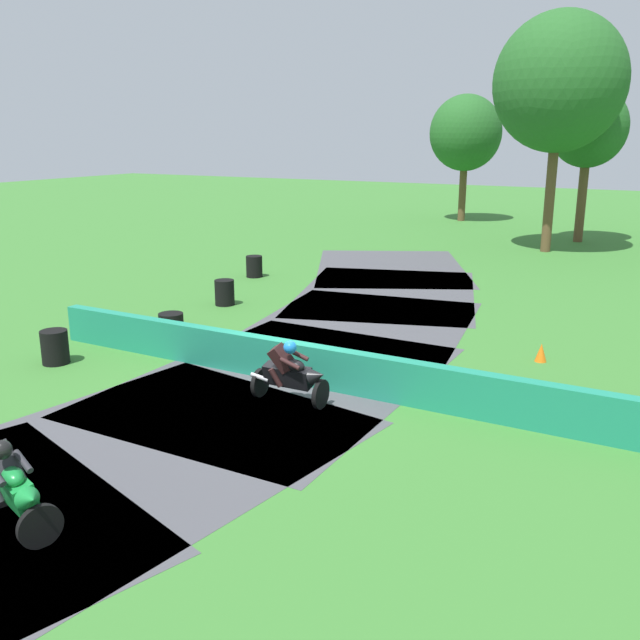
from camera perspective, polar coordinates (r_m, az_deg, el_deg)
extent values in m
plane|color=#38752D|center=(15.32, -3.20, -4.88)|extent=(120.00, 120.00, 0.00)
cube|color=#47474C|center=(12.24, -16.31, -10.84)|extent=(7.03, 8.94, 0.01)
cube|color=#47474C|center=(15.32, -3.20, -4.87)|extent=(5.87, 8.17, 0.01)
cube|color=#47474C|center=(19.30, 3.12, -0.62)|extent=(6.84, 8.82, 0.01)
cube|color=#47474C|center=(23.66, 5.56, 2.29)|extent=(7.87, 9.42, 0.01)
cube|color=#47474C|center=(28.16, 5.81, 4.35)|extent=(8.71, 9.79, 0.01)
cube|color=#1E8466|center=(13.30, 16.45, -6.61)|extent=(23.33, 0.60, 0.90)
cylinder|color=black|center=(10.07, -22.06, -15.49)|extent=(0.31, 0.69, 0.70)
cylinder|color=black|center=(11.25, -24.74, -12.42)|extent=(0.31, 0.69, 0.70)
cube|color=#198438|center=(10.51, -23.94, -12.53)|extent=(1.06, 0.65, 0.44)
ellipsoid|color=#198438|center=(10.23, -24.01, -11.71)|extent=(0.52, 0.44, 0.29)
cone|color=#198438|center=(9.87, -22.77, -13.48)|extent=(0.48, 0.42, 0.46)
cube|color=#28282D|center=(10.40, -24.69, -10.61)|extent=(0.58, 0.39, 0.61)
sphere|color=black|center=(10.08, -24.73, -9.70)|extent=(0.26, 0.26, 0.26)
cylinder|color=#28282D|center=(10.17, -23.28, -10.65)|extent=(0.43, 0.21, 0.24)
cylinder|color=#28282D|center=(10.68, -23.42, -11.68)|extent=(0.31, 0.15, 0.42)
cylinder|color=black|center=(13.62, 0.05, -6.14)|extent=(0.10, 0.72, 0.72)
cylinder|color=black|center=(14.29, -4.95, -5.17)|extent=(0.10, 0.72, 0.72)
cube|color=black|center=(13.79, -2.66, -4.60)|extent=(1.00, 0.37, 0.45)
ellipsoid|color=black|center=(13.57, -2.13, -3.78)|extent=(0.44, 0.33, 0.29)
cone|color=black|center=(13.41, -0.21, -4.62)|extent=(0.39, 0.40, 0.46)
cylinder|color=#B2B2B7|center=(14.04, -4.98, -4.72)|extent=(0.41, 0.12, 0.17)
cube|color=#331919|center=(13.64, -3.14, -3.17)|extent=(0.50, 0.42, 0.62)
sphere|color=#1E7FE0|center=(13.40, -2.48, -2.26)|extent=(0.26, 0.26, 0.26)
cylinder|color=#331919|center=(13.62, -1.77, -2.89)|extent=(0.43, 0.14, 0.24)
cylinder|color=#331919|center=(13.36, -2.51, -3.62)|extent=(0.43, 0.14, 0.24)
cylinder|color=#331919|center=(13.99, -2.95, -4.04)|extent=(0.27, 0.20, 0.42)
cylinder|color=#331919|center=(13.74, -3.69, -4.77)|extent=(0.27, 0.20, 0.42)
cylinder|color=black|center=(17.44, -20.92, -3.03)|extent=(0.63, 0.63, 0.20)
cylinder|color=black|center=(17.38, -20.98, -2.40)|extent=(0.63, 0.63, 0.20)
cylinder|color=black|center=(17.32, -21.04, -1.77)|extent=(0.63, 0.63, 0.20)
cylinder|color=black|center=(17.27, -21.10, -1.14)|extent=(0.63, 0.63, 0.20)
cylinder|color=black|center=(19.73, -12.16, -0.31)|extent=(0.69, 0.69, 0.20)
cylinder|color=black|center=(19.68, -12.19, 0.26)|extent=(0.69, 0.69, 0.20)
cylinder|color=black|center=(22.02, -7.84, 1.50)|extent=(0.61, 0.61, 0.20)
cylinder|color=black|center=(21.97, -7.86, 2.01)|extent=(0.61, 0.61, 0.20)
cylinder|color=black|center=(21.93, -7.88, 2.52)|extent=(0.61, 0.61, 0.20)
cylinder|color=black|center=(21.88, -7.90, 3.03)|extent=(0.61, 0.61, 0.20)
cylinder|color=black|center=(26.22, -5.43, 3.77)|extent=(0.61, 0.61, 0.20)
cylinder|color=black|center=(26.18, -5.44, 4.20)|extent=(0.61, 0.61, 0.20)
cylinder|color=black|center=(26.14, -5.45, 4.63)|extent=(0.61, 0.61, 0.20)
cylinder|color=black|center=(26.11, -5.46, 5.06)|extent=(0.61, 0.61, 0.20)
cone|color=orange|center=(17.20, 17.76, -2.57)|extent=(0.28, 0.28, 0.44)
cylinder|color=brown|center=(43.99, 11.66, 10.25)|extent=(0.44, 0.44, 3.44)
ellipsoid|color=#235B23|center=(43.85, 11.91, 14.86)|extent=(4.29, 4.29, 4.50)
cylinder|color=brown|center=(36.88, 20.74, 9.12)|extent=(0.44, 0.44, 3.97)
ellipsoid|color=#235B23|center=(36.73, 21.27, 14.60)|extent=(3.65, 3.65, 3.84)
cylinder|color=brown|center=(33.20, 18.41, 9.61)|extent=(0.44, 0.44, 4.95)
ellipsoid|color=#235B23|center=(33.15, 19.14, 18.02)|extent=(5.66, 5.66, 5.94)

